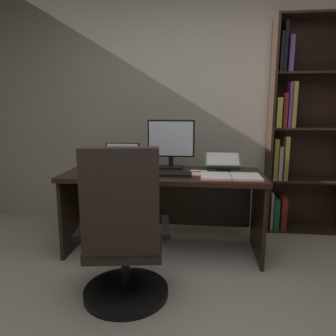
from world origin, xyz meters
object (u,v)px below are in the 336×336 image
at_px(notepad, 198,173).
at_px(pen, 200,172).
at_px(keyboard, 167,174).
at_px(monitor, 171,144).
at_px(laptop, 120,162).
at_px(coffee_mug, 87,167).
at_px(computer_mouse, 133,172).
at_px(open_binder, 231,177).
at_px(office_chair, 123,240).
at_px(desk, 164,192).
at_px(reading_stand_with_book, 223,161).
at_px(bookshelf, 300,132).

xyz_separation_m(notepad, pen, (0.02, 0.00, 0.01)).
distance_m(keyboard, pen, 0.30).
height_order(monitor, laptop, monitor).
distance_m(notepad, coffee_mug, 1.00).
relative_size(computer_mouse, notepad, 0.50).
bearing_deg(computer_mouse, open_binder, -3.43).
xyz_separation_m(monitor, coffee_mug, (-0.73, -0.26, -0.19)).
xyz_separation_m(office_chair, laptop, (-0.30, 1.06, 0.33)).
bearing_deg(laptop, keyboard, -33.39).
bearing_deg(notepad, open_binder, -30.52).
bearing_deg(pen, desk, 166.65).
xyz_separation_m(keyboard, reading_stand_with_book, (0.49, 0.38, 0.06)).
bearing_deg(keyboard, pen, 21.75).
bearing_deg(coffee_mug, open_binder, -5.36).
distance_m(computer_mouse, pen, 0.59).
xyz_separation_m(laptop, reading_stand_with_book, (0.99, 0.05, 0.02)).
bearing_deg(desk, pen, -13.35).
xyz_separation_m(monitor, reading_stand_with_book, (0.49, 0.05, -0.16)).
bearing_deg(bookshelf, office_chair, -134.69).
height_order(desk, pen, pen).
xyz_separation_m(office_chair, open_binder, (0.74, 0.68, 0.29)).
xyz_separation_m(notepad, coffee_mug, (-0.99, -0.04, 0.04)).
bearing_deg(coffee_mug, laptop, 48.66).
height_order(pen, coffee_mug, coffee_mug).
distance_m(desk, coffee_mug, 0.74).
bearing_deg(office_chair, open_binder, 34.10).
bearing_deg(desk, coffee_mug, -170.05).
xyz_separation_m(laptop, open_binder, (1.04, -0.38, -0.04)).
bearing_deg(notepad, pen, 0.00).
relative_size(bookshelf, coffee_mug, 25.44).
relative_size(office_chair, laptop, 3.11).
bearing_deg(computer_mouse, coffee_mug, 170.99).
xyz_separation_m(keyboard, computer_mouse, (-0.30, 0.00, 0.01)).
relative_size(bookshelf, reading_stand_with_book, 6.68).
bearing_deg(pen, open_binder, -32.45).
xyz_separation_m(computer_mouse, coffee_mug, (-0.43, 0.07, 0.02)).
relative_size(laptop, pen, 2.49).
xyz_separation_m(keyboard, notepad, (0.26, 0.11, -0.01)).
relative_size(keyboard, notepad, 2.00).
height_order(bookshelf, open_binder, bookshelf).
relative_size(keyboard, open_binder, 0.82).
relative_size(keyboard, computer_mouse, 4.04).
bearing_deg(desk, notepad, -14.19).
bearing_deg(office_chair, monitor, 70.49).
relative_size(desk, keyboard, 4.21).
bearing_deg(keyboard, laptop, 146.61).
height_order(monitor, keyboard, monitor).
bearing_deg(keyboard, coffee_mug, 174.64).
height_order(reading_stand_with_book, pen, reading_stand_with_book).
height_order(office_chair, pen, office_chair).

